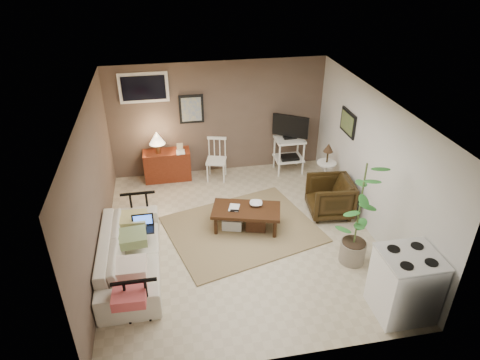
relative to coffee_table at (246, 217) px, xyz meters
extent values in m
plane|color=#C1B293|center=(-0.14, -0.20, -0.25)|extent=(5.00, 5.00, 0.00)
cube|color=black|center=(-0.69, 2.27, 1.20)|extent=(0.50, 0.03, 0.60)
cube|color=black|center=(2.09, 0.85, 1.27)|extent=(0.03, 0.60, 0.45)
cube|color=white|center=(-1.59, 2.27, 1.70)|extent=(0.96, 0.03, 0.60)
cube|color=#8F7B53|center=(-0.06, -0.02, -0.24)|extent=(2.90, 2.56, 0.02)
cube|color=#381C0F|center=(0.01, 0.00, 0.14)|extent=(1.29, 0.90, 0.06)
cylinder|color=#381C0F|center=(-0.54, -0.08, -0.06)|extent=(0.06, 0.06, 0.37)
cylinder|color=#381C0F|center=(0.44, -0.36, -0.06)|extent=(0.06, 0.06, 0.37)
cylinder|color=#381C0F|center=(-0.42, 0.35, -0.06)|extent=(0.06, 0.06, 0.37)
cylinder|color=#381C0F|center=(0.56, 0.08, -0.06)|extent=(0.06, 0.06, 0.37)
cube|color=black|center=(-0.21, -0.04, 0.19)|extent=(0.15, 0.09, 0.02)
cube|color=#462919|center=(0.18, -0.05, -0.11)|extent=(0.41, 0.37, 0.25)
cube|color=silver|center=(-0.23, 0.06, -0.13)|extent=(0.41, 0.37, 0.21)
imported|color=beige|center=(-1.94, -0.73, 0.18)|extent=(0.65, 2.21, 0.86)
cube|color=black|center=(-1.73, -0.41, 0.25)|extent=(0.34, 0.23, 0.02)
cube|color=black|center=(-1.73, -0.29, 0.37)|extent=(0.34, 0.02, 0.21)
cube|color=#3568F1|center=(-1.73, -0.30, 0.37)|extent=(0.29, 0.00, 0.17)
cube|color=maroon|center=(-1.27, 2.07, 0.07)|extent=(0.96, 0.43, 0.64)
cylinder|color=#9C6B3C|center=(-1.43, 2.02, 0.50)|extent=(0.11, 0.11, 0.21)
cone|color=beige|center=(-1.43, 2.02, 0.73)|extent=(0.32, 0.32, 0.26)
cube|color=tan|center=(-0.99, 2.09, 0.47)|extent=(0.13, 0.02, 0.16)
cube|color=white|center=(-0.26, 1.89, 0.17)|extent=(0.49, 0.49, 0.04)
cylinder|color=white|center=(-0.47, 1.76, -0.05)|extent=(0.03, 0.03, 0.40)
cylinder|color=white|center=(-0.14, 1.68, -0.05)|extent=(0.03, 0.03, 0.40)
cylinder|color=white|center=(-0.38, 2.10, -0.05)|extent=(0.03, 0.03, 0.40)
cylinder|color=white|center=(-0.05, 2.01, -0.05)|extent=(0.03, 0.03, 0.40)
cube|color=white|center=(-0.21, 2.06, 0.61)|extent=(0.40, 0.14, 0.06)
cube|color=white|center=(1.33, 1.94, 0.50)|extent=(0.61, 0.50, 0.04)
cube|color=white|center=(1.33, 1.94, 0.06)|extent=(0.61, 0.50, 0.03)
cylinder|color=white|center=(1.07, 1.73, 0.14)|extent=(0.04, 0.04, 0.77)
cylinder|color=white|center=(1.60, 1.73, 0.14)|extent=(0.04, 0.04, 0.77)
cylinder|color=white|center=(1.07, 2.15, 0.14)|extent=(0.04, 0.04, 0.77)
cylinder|color=white|center=(1.60, 2.15, 0.14)|extent=(0.04, 0.04, 0.77)
cube|color=black|center=(1.33, 1.94, 0.56)|extent=(0.28, 0.15, 0.03)
cube|color=black|center=(1.33, 1.94, 0.81)|extent=(0.68, 0.47, 0.46)
cube|color=tan|center=(1.33, 1.94, 0.81)|extent=(0.56, 0.37, 0.38)
cube|color=black|center=(1.33, 1.88, 0.08)|extent=(0.39, 0.28, 0.11)
cylinder|color=white|center=(1.84, 1.04, -0.23)|extent=(0.27, 0.27, 0.03)
cylinder|color=white|center=(1.84, 1.04, 0.06)|extent=(0.05, 0.05, 0.58)
cylinder|color=white|center=(1.84, 1.04, 0.36)|extent=(0.38, 0.38, 0.03)
cylinder|color=black|center=(1.84, 1.04, 0.50)|extent=(0.03, 0.03, 0.25)
cone|color=#3D2919|center=(1.84, 1.04, 0.69)|extent=(0.19, 0.19, 0.17)
imported|color=black|center=(1.61, 0.20, 0.14)|extent=(0.77, 0.82, 0.78)
cylinder|color=gray|center=(1.50, -1.15, -0.07)|extent=(0.40, 0.40, 0.36)
cylinder|color=#4C602D|center=(1.50, -1.15, 0.81)|extent=(0.03, 0.03, 1.39)
cube|color=white|center=(1.72, -2.26, 0.22)|extent=(0.73, 0.68, 0.94)
cube|color=silver|center=(1.72, -2.26, 0.71)|extent=(0.75, 0.70, 0.03)
cylinder|color=black|center=(1.55, -2.43, 0.73)|extent=(0.17, 0.17, 0.01)
cylinder|color=black|center=(1.89, -2.43, 0.73)|extent=(0.17, 0.17, 0.01)
cylinder|color=black|center=(1.55, -2.09, 0.73)|extent=(0.17, 0.17, 0.01)
cylinder|color=black|center=(1.89, -2.09, 0.73)|extent=(0.17, 0.17, 0.01)
imported|color=#381C0F|center=(0.20, 0.08, 0.28)|extent=(0.23, 0.10, 0.22)
imported|color=#381C0F|center=(-0.28, 0.08, 0.29)|extent=(0.17, 0.08, 0.24)
imported|color=#381C0F|center=(-1.07, 1.95, 0.51)|extent=(0.17, 0.02, 0.23)
camera|label=1|loc=(-1.22, -6.03, 4.29)|focal=32.00mm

